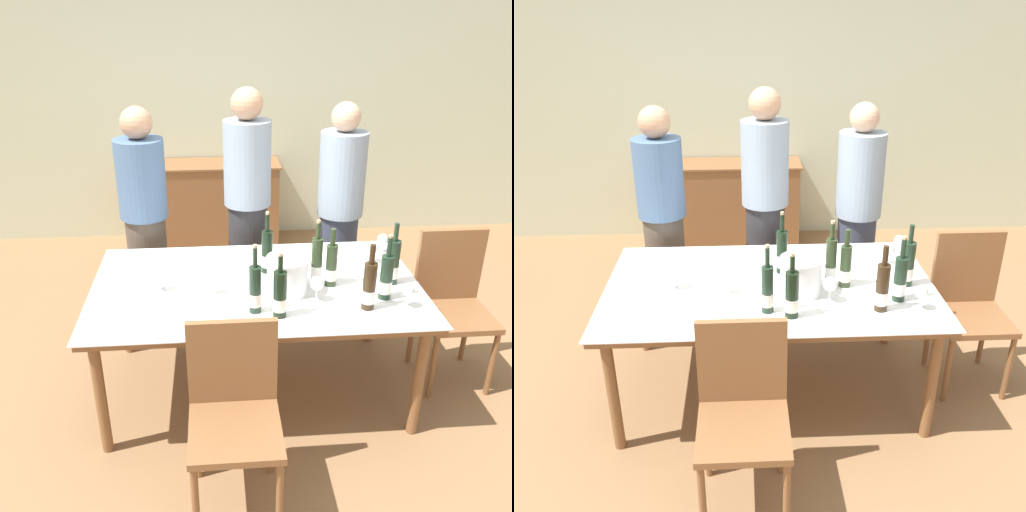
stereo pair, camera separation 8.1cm
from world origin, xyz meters
TOP-DOWN VIEW (x-y plane):
  - ground_plane at (0.00, 0.00)m, footprint 12.00×12.00m
  - back_wall at (0.00, 2.64)m, footprint 8.00×0.10m
  - sideboard_cabinet at (-0.31, 2.35)m, footprint 1.45×0.46m
  - dining_table at (0.00, 0.00)m, footprint 1.88×1.12m
  - ice_bucket at (0.17, -0.11)m, footprint 0.24×0.24m
  - wine_bottle_0 at (0.69, -0.22)m, footprint 0.07×0.07m
  - wine_bottle_1 at (0.09, -0.36)m, footprint 0.07×0.07m
  - wine_bottle_2 at (0.34, -0.03)m, footprint 0.06×0.06m
  - wine_bottle_3 at (0.43, -0.04)m, footprint 0.07×0.07m
  - wine_bottle_4 at (0.08, 0.16)m, footprint 0.07×0.07m
  - wine_bottle_5 at (0.78, -0.04)m, footprint 0.07×0.07m
  - wine_bottle_6 at (-0.03, -0.30)m, footprint 0.07×0.07m
  - wine_bottle_7 at (0.57, -0.32)m, footprint 0.07×0.07m
  - wine_glass_0 at (-0.55, -0.03)m, footprint 0.08×0.08m
  - wine_glass_1 at (0.31, -0.22)m, footprint 0.08×0.08m
  - wine_glass_2 at (0.78, -0.32)m, footprint 0.07×0.07m
  - wine_glass_3 at (0.85, 0.37)m, footprint 0.07×0.07m
  - wine_glass_4 at (0.75, 0.23)m, footprint 0.08×0.08m
  - wine_glass_5 at (-0.26, -0.10)m, footprint 0.07×0.07m
  - chair_right_end at (1.24, 0.09)m, footprint 0.42×0.42m
  - chair_near_front at (-0.17, -0.79)m, footprint 0.42×0.42m
  - person_host at (-0.71, 0.81)m, footprint 0.33×0.33m
  - person_guest_left at (0.01, 0.88)m, footprint 0.33×0.33m
  - person_guest_right at (0.69, 0.89)m, footprint 0.33×0.33m

SIDE VIEW (x-z plane):
  - ground_plane at x=0.00m, z-range 0.00..0.00m
  - sideboard_cabinet at x=-0.31m, z-range 0.00..0.82m
  - chair_near_front at x=-0.17m, z-range 0.07..0.99m
  - chair_right_end at x=1.24m, z-range 0.07..1.03m
  - dining_table at x=0.00m, z-range 0.31..1.05m
  - person_guest_right at x=0.69m, z-range 0.00..1.62m
  - person_host at x=-0.71m, z-range 0.00..1.62m
  - wine_glass_3 at x=0.85m, z-range 0.76..0.89m
  - wine_glass_0 at x=-0.55m, z-range 0.76..0.90m
  - wine_glass_4 at x=0.75m, z-range 0.76..0.90m
  - wine_glass_2 at x=0.78m, z-range 0.76..0.90m
  - wine_glass_1 at x=0.31m, z-range 0.76..0.91m
  - wine_glass_5 at x=-0.26m, z-range 0.77..0.92m
  - ice_bucket at x=0.17m, z-range 0.74..0.95m
  - wine_bottle_1 at x=0.09m, z-range 0.68..1.04m
  - wine_bottle_3 at x=0.43m, z-range 0.69..1.03m
  - wine_bottle_0 at x=0.69m, z-range 0.67..1.05m
  - wine_bottle_5 at x=0.78m, z-range 0.68..1.05m
  - wine_bottle_6 at x=-0.03m, z-range 0.67..1.06m
  - wine_bottle_4 at x=0.08m, z-range 0.67..1.06m
  - wine_bottle_7 at x=0.57m, z-range 0.68..1.05m
  - person_guest_left at x=0.01m, z-range 0.01..1.73m
  - wine_bottle_2 at x=0.34m, z-range 0.68..1.07m
  - back_wall at x=0.00m, z-range 0.00..2.80m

